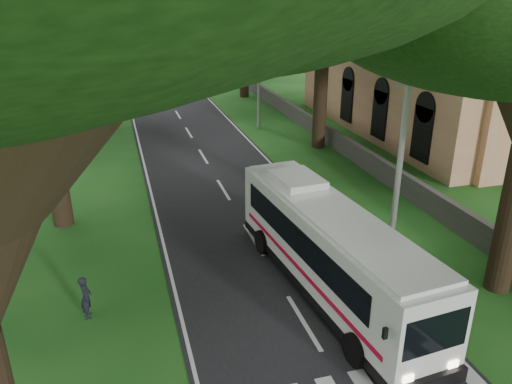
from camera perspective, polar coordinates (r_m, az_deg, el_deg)
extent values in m
plane|color=#184C15|center=(15.46, 8.26, -18.85)|extent=(140.00, 140.00, 0.00)
cube|color=black|center=(37.25, -7.45, 6.33)|extent=(8.00, 120.00, 0.04)
cube|color=#383533|center=(38.48, 6.21, 7.81)|extent=(0.35, 50.00, 1.20)
cube|color=tan|center=(40.51, 19.60, 11.17)|extent=(12.00, 22.00, 6.40)
pyramid|color=#595960|center=(39.94, 20.64, 18.76)|extent=(14.00, 24.00, 2.20)
cube|color=tan|center=(30.65, 25.99, 10.46)|extent=(3.00, 3.00, 10.00)
cylinder|color=gray|center=(20.57, 16.22, 4.09)|extent=(0.24, 0.24, 8.00)
cube|color=gray|center=(19.83, 17.29, 13.45)|extent=(1.60, 0.10, 0.10)
cube|color=gray|center=(19.93, 17.09, 11.75)|extent=(1.20, 0.10, 0.10)
cylinder|color=gray|center=(38.50, 0.32, 13.12)|extent=(0.24, 0.24, 8.00)
cube|color=gray|center=(38.11, 0.33, 18.17)|extent=(1.60, 0.10, 0.10)
cube|color=gray|center=(38.16, 0.33, 17.27)|extent=(1.20, 0.10, 0.10)
cylinder|color=gray|center=(57.81, -5.49, 16.08)|extent=(0.24, 0.24, 8.00)
cube|color=gray|center=(57.55, -5.62, 19.45)|extent=(1.60, 0.10, 0.10)
cube|color=gray|center=(57.58, -5.59, 18.85)|extent=(1.20, 0.10, 0.10)
cylinder|color=black|center=(23.74, -22.05, 3.15)|extent=(0.90, 0.90, 5.99)
cone|color=black|center=(22.76, -23.86, 14.85)|extent=(3.20, 3.20, 3.80)
cylinder|color=black|center=(41.19, -19.32, 10.85)|extent=(0.90, 0.90, 5.67)
cone|color=black|center=(40.63, -20.20, 17.38)|extent=(3.20, 3.20, 3.80)
cylinder|color=black|center=(59.04, -19.69, 13.77)|extent=(0.90, 0.90, 5.36)
cone|color=black|center=(58.64, -20.29, 18.18)|extent=(3.20, 3.20, 3.80)
cylinder|color=black|center=(19.29, 27.05, -2.95)|extent=(0.90, 0.90, 5.38)
cylinder|color=black|center=(34.03, 7.31, 9.51)|extent=(0.90, 0.90, 5.41)
cone|color=black|center=(33.33, 7.71, 17.25)|extent=(3.20, 3.20, 3.80)
cylinder|color=black|center=(50.59, -1.38, 14.37)|extent=(0.90, 0.90, 6.37)
cone|color=black|center=(50.15, -1.44, 20.13)|extent=(3.20, 3.20, 3.80)
cylinder|color=black|center=(68.27, -4.53, 16.03)|extent=(0.90, 0.90, 5.60)
cone|color=black|center=(67.93, -4.66, 19.97)|extent=(3.20, 3.20, 3.80)
cube|color=silver|center=(17.63, 8.44, -6.34)|extent=(3.28, 11.00, 2.66)
cube|color=black|center=(17.66, 8.08, -4.86)|extent=(3.15, 9.03, 0.99)
cube|color=black|center=(18.28, 8.21, -9.88)|extent=(3.33, 11.05, 0.32)
cube|color=red|center=(17.93, 8.33, -8.05)|extent=(3.23, 9.93, 0.16)
cube|color=silver|center=(17.02, 8.70, -2.23)|extent=(3.05, 10.45, 0.16)
cylinder|color=black|center=(15.28, 11.25, -17.22)|extent=(0.41, 1.02, 0.99)
cylinder|color=black|center=(16.42, 18.16, -14.86)|extent=(0.41, 1.02, 0.99)
cylinder|color=black|center=(20.48, 0.74, -5.73)|extent=(0.41, 1.02, 0.99)
cylinder|color=black|center=(21.35, 6.38, -4.65)|extent=(0.41, 1.02, 0.99)
imported|color=#AEAEB3|center=(50.76, -13.52, 11.00)|extent=(2.28, 4.33, 1.40)
imported|color=#212F4D|center=(65.23, -12.92, 13.42)|extent=(1.70, 4.25, 1.38)
imported|color=black|center=(17.55, -18.86, -11.31)|extent=(0.36, 0.55, 1.50)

